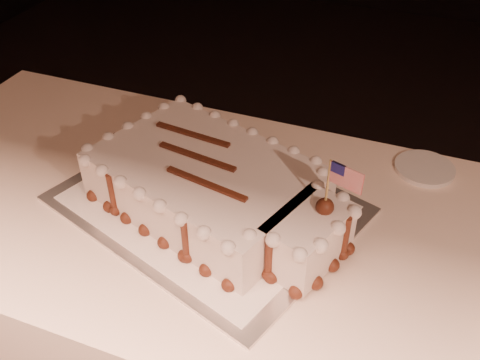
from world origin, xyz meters
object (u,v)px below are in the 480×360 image
(cake_board, at_px, (207,204))
(sheet_cake, at_px, (217,189))
(banquet_table, at_px, (350,357))
(side_plate, at_px, (425,168))

(cake_board, xyz_separation_m, sheet_cake, (0.03, -0.01, 0.06))
(banquet_table, bearing_deg, cake_board, 178.81)
(sheet_cake, bearing_deg, cake_board, 161.65)
(cake_board, height_order, sheet_cake, sheet_cake)
(banquet_table, height_order, sheet_cake, sheet_cake)
(banquet_table, distance_m, sheet_cake, 0.56)
(sheet_cake, bearing_deg, banquet_table, 0.43)
(banquet_table, xyz_separation_m, side_plate, (0.07, 0.32, 0.38))
(banquet_table, distance_m, side_plate, 0.50)
(sheet_cake, xyz_separation_m, side_plate, (0.41, 0.32, -0.06))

